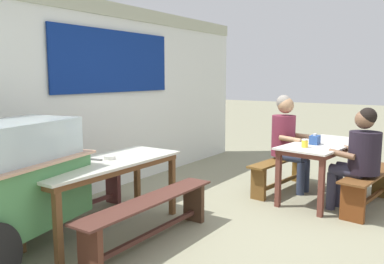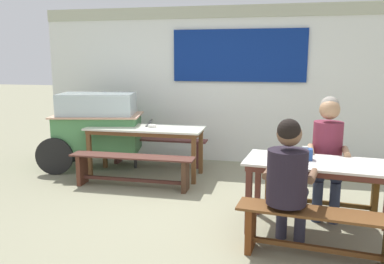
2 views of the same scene
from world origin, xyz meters
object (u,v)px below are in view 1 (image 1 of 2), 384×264
Objects in this scene: tissue_box at (315,140)px; dining_table_near at (323,149)px; bench_far_back at (67,193)px; person_near_front at (359,153)px; condiment_jar at (305,143)px; dining_table_far at (104,168)px; person_right_near_table at (287,136)px; food_cart at (10,180)px; soup_bowl at (110,157)px; bench_near_front at (370,185)px; bench_far_front at (150,215)px; bench_near_back at (280,169)px.

dining_table_near is at bearing -23.11° from tissue_box.
person_near_front reaches higher than bench_far_back.
tissue_box is 0.29m from condiment_jar.
tissue_box is (2.24, -1.49, 0.14)m from dining_table_far.
food_cart is at bearing 160.13° from person_right_near_table.
condiment_jar is 2.37m from soup_bowl.
dining_table_far is 3.20m from bench_near_front.
bench_far_front is 0.79m from soup_bowl.
person_right_near_table is 2.63m from soup_bowl.
person_right_near_table is at bearing -22.01° from dining_table_far.
condiment_jar is (1.95, -2.07, 0.49)m from bench_far_back.
person_right_near_table is (0.20, 1.15, 0.49)m from bench_near_front.
bench_far_front and bench_near_front have the same top height.
person_right_near_table reaches higher than bench_far_front.
dining_table_far is at bearing 143.22° from condiment_jar.
bench_near_front is 13.89× the size of condiment_jar.
bench_far_front is at bearing 146.14° from bench_near_front.
dining_table_far is 1.06× the size of bench_far_back.
dining_table_near is (2.39, -1.56, -0.01)m from dining_table_far.
bench_near_back is 2.60m from soup_bowl.
person_near_front is at bearing -110.08° from bench_near_back.
person_near_front is 2.87m from soup_bowl.
person_near_front is (2.06, -2.68, 0.42)m from bench_far_back.
dining_table_near is 0.94× the size of bench_far_back.
condiment_jar is (1.95, -0.85, 0.50)m from bench_far_front.
food_cart is at bearing 143.55° from bench_near_front.
dining_table_far is 1.30× the size of person_right_near_table.
condiment_jar reaches higher than dining_table_far.
dining_table_far is 1.12× the size of dining_table_near.
bench_far_back is 0.75m from soup_bowl.
dining_table_near reaches higher than bench_far_back.
soup_bowl is at bearing 145.46° from dining_table_near.
condiment_jar reaches higher than bench_near_back.
food_cart is 12.53× the size of tissue_box.
bench_near_front is 11.66× the size of soup_bowl.
dining_table_near is 0.90× the size of bench_far_front.
condiment_jar is (2.86, -1.68, 0.08)m from food_cart.
bench_near_front is at bearing -19.51° from person_near_front.
dining_table_far reaches higher than bench_far_front.
tissue_box is (-0.08, 0.67, 0.51)m from bench_near_front.
bench_near_front is 0.51m from person_near_front.
dining_table_far is 0.95× the size of food_cart.
person_near_front is at bearing -45.16° from dining_table_far.
bench_far_back is 2.89m from condiment_jar.
bench_near_front is 1.26m from person_right_near_table.
soup_bowl reaches higher than bench_near_front.
dining_table_far reaches higher than bench_near_back.
person_right_near_table reaches higher than tissue_box.
person_near_front is at bearing 160.49° from bench_near_front.
condiment_jar is (-0.11, 0.61, 0.07)m from person_near_front.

